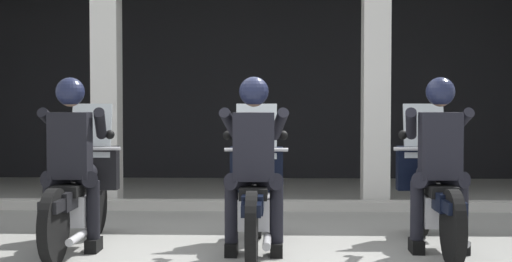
% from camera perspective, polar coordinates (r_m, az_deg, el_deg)
% --- Properties ---
extents(ground_plane, '(80.00, 80.00, 0.00)m').
position_cam_1_polar(ground_plane, '(9.73, 0.49, -5.80)').
color(ground_plane, gray).
extents(station_building, '(11.82, 4.11, 3.45)m').
position_cam_1_polar(station_building, '(11.86, -0.68, 6.26)').
color(station_building, black).
rests_on(station_building, ground).
extents(kerb_strip, '(11.32, 0.24, 0.12)m').
position_cam_1_polar(kerb_strip, '(9.31, -1.38, -5.79)').
color(kerb_strip, '#B7B5AD').
rests_on(kerb_strip, ground).
extents(motorcycle_left, '(0.62, 2.04, 1.35)m').
position_cam_1_polar(motorcycle_left, '(7.16, -13.52, -4.71)').
color(motorcycle_left, black).
rests_on(motorcycle_left, ground).
extents(police_officer_left, '(0.63, 0.61, 1.58)m').
position_cam_1_polar(police_officer_left, '(6.85, -14.19, -1.35)').
color(police_officer_left, black).
rests_on(police_officer_left, ground).
extents(motorcycle_center, '(0.62, 2.04, 1.35)m').
position_cam_1_polar(motorcycle_center, '(6.78, -0.07, -5.03)').
color(motorcycle_center, black).
rests_on(motorcycle_center, ground).
extents(police_officer_center, '(0.63, 0.61, 1.58)m').
position_cam_1_polar(police_officer_center, '(6.46, -0.16, -1.49)').
color(police_officer_center, black).
rests_on(police_officer_center, ground).
extents(motorcycle_right, '(0.62, 2.04, 1.35)m').
position_cam_1_polar(motorcycle_right, '(7.10, 13.59, -4.77)').
color(motorcycle_right, black).
rests_on(motorcycle_right, ground).
extents(police_officer_right, '(0.63, 0.61, 1.58)m').
position_cam_1_polar(police_officer_right, '(6.78, 14.10, -1.38)').
color(police_officer_right, black).
rests_on(police_officer_right, ground).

